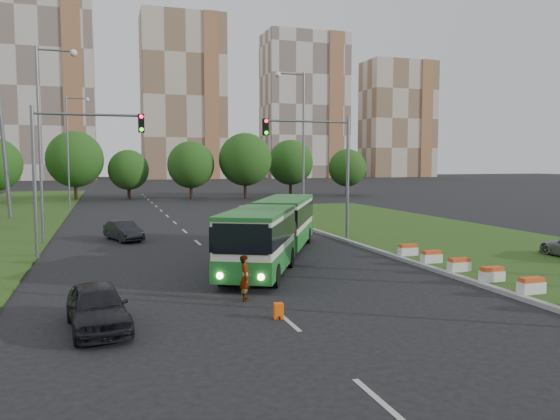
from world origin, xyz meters
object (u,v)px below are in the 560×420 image
object	(u,v)px
car_left_near	(98,307)
shopping_trolley	(278,311)
traffic_mast_left	(67,157)
articulated_bus	(268,229)
pedestrian	(245,278)
traffic_mast_median	(324,158)
car_left_far	(123,231)

from	to	relation	value
car_left_near	shopping_trolley	xyz separation A→B (m)	(5.57, -0.58, -0.45)
traffic_mast_left	articulated_bus	bearing A→B (deg)	-22.15
articulated_bus	pedestrian	distance (m)	8.62
traffic_mast_median	articulated_bus	world-z (taller)	traffic_mast_median
traffic_mast_left	pedestrian	size ratio (longest dim) A/B	4.76
traffic_mast_left	pedestrian	bearing A→B (deg)	-60.78
car_left_far	pedestrian	world-z (taller)	pedestrian
traffic_mast_median	pedestrian	bearing A→B (deg)	-122.98
car_left_far	pedestrian	xyz separation A→B (m)	(3.77, -17.36, 0.21)
traffic_mast_left	pedestrian	xyz separation A→B (m)	(6.72, -12.01, -4.51)
articulated_bus	shopping_trolley	xyz separation A→B (m)	(-2.78, -10.56, -1.33)
car_left_far	traffic_mast_median	bearing A→B (deg)	-39.53
shopping_trolley	traffic_mast_median	bearing A→B (deg)	67.96
traffic_mast_left	car_left_near	world-z (taller)	traffic_mast_left
traffic_mast_median	shopping_trolley	distance (m)	18.26
traffic_mast_median	shopping_trolley	bearing A→B (deg)	-117.09
articulated_bus	car_left_near	world-z (taller)	articulated_bus
articulated_bus	car_left_far	distance (m)	11.77
traffic_mast_median	car_left_near	xyz separation A→B (m)	(-13.55, -15.03, -4.65)
traffic_mast_median	articulated_bus	bearing A→B (deg)	-135.85
traffic_mast_left	articulated_bus	xyz separation A→B (m)	(9.95, -4.05, -3.77)
car_left_near	articulated_bus	bearing A→B (deg)	42.87
traffic_mast_median	shopping_trolley	world-z (taller)	traffic_mast_median
articulated_bus	shopping_trolley	size ratio (longest dim) A/B	30.66
shopping_trolley	traffic_mast_left	bearing A→B (deg)	121.20
traffic_mast_median	pedestrian	size ratio (longest dim) A/B	4.76
car_left_near	traffic_mast_left	bearing A→B (deg)	89.31
traffic_mast_median	articulated_bus	distance (m)	8.17
car_left_near	car_left_far	world-z (taller)	car_left_near
traffic_mast_median	car_left_near	distance (m)	20.77
car_left_far	pedestrian	distance (m)	17.77
car_left_near	car_left_far	xyz separation A→B (m)	(1.33, 19.39, -0.07)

